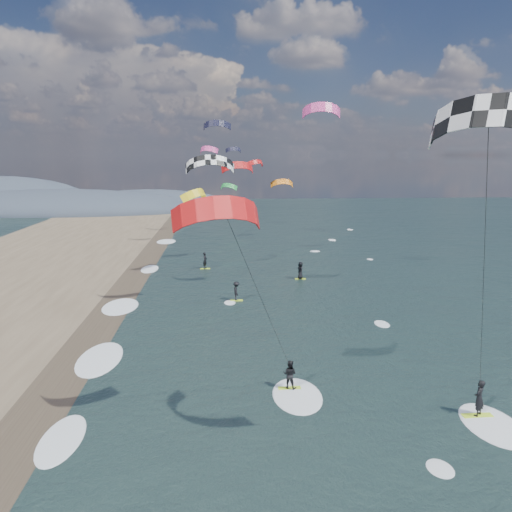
{
  "coord_description": "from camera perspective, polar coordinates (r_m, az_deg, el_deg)",
  "views": [
    {
      "loc": [
        -2.83,
        -14.64,
        12.41
      ],
      "look_at": [
        -1.0,
        12.0,
        7.0
      ],
      "focal_mm": 35.0,
      "sensor_mm": 36.0,
      "label": 1
    }
  ],
  "objects": [
    {
      "name": "wet_sand_strip",
      "position": [
        29.07,
        -22.67,
        -14.75
      ],
      "size": [
        3.0,
        240.0,
        0.0
      ],
      "primitive_type": "cube",
      "color": "#382D23",
      "rests_on": "ground"
    },
    {
      "name": "coastal_hills",
      "position": [
        130.1,
        -22.83,
        5.08
      ],
      "size": [
        80.0,
        41.0,
        15.0
      ],
      "color": "#3D4756",
      "rests_on": "ground"
    },
    {
      "name": "kitesurfer_near_a",
      "position": [
        18.69,
        25.07,
        6.83
      ],
      "size": [
        7.91,
        9.5,
        14.79
      ],
      "color": "#C9F82B",
      "rests_on": "ground"
    },
    {
      "name": "kitesurfer_near_b",
      "position": [
        21.3,
        -0.54,
        -2.75
      ],
      "size": [
        6.95,
        8.47,
        11.7
      ],
      "color": "#C9F82B",
      "rests_on": "ground"
    },
    {
      "name": "far_kitesurfers",
      "position": [
        48.34,
        -0.55,
        -2.34
      ],
      "size": [
        10.95,
        13.61,
        1.85
      ],
      "color": "#C9F82B",
      "rests_on": "ground"
    },
    {
      "name": "bg_kite_field",
      "position": [
        68.93,
        -2.02,
        10.94
      ],
      "size": [
        14.55,
        69.41,
        10.8
      ],
      "color": "black",
      "rests_on": "ground"
    },
    {
      "name": "shoreline_surf",
      "position": [
        32.89,
        -18.0,
        -11.31
      ],
      "size": [
        2.4,
        79.4,
        0.11
      ],
      "color": "white",
      "rests_on": "ground"
    }
  ]
}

